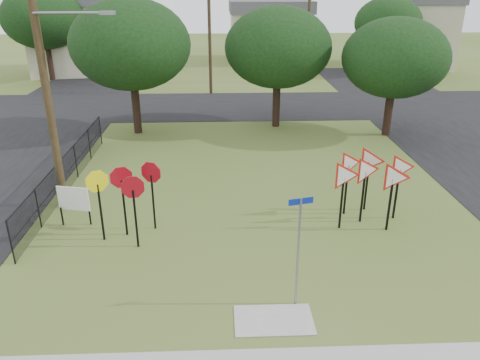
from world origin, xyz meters
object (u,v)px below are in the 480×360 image
Objects in this scene: stop_sign_cluster at (126,187)px; info_board at (73,200)px; yield_sign_cluster at (373,173)px; street_name_sign at (298,246)px.

info_board is at bearing 155.07° from stop_sign_cluster.
info_board is (-2.08, 0.97, -0.88)m from stop_sign_cluster.
yield_sign_cluster is 10.40m from info_board.
street_name_sign is at bearing -37.03° from stop_sign_cluster.
yield_sign_cluster reaches higher than stop_sign_cluster.
street_name_sign is at bearing -33.79° from info_board.
info_board is at bearing 179.06° from yield_sign_cluster.
yield_sign_cluster is 2.23× the size of info_board.
street_name_sign reaches higher than info_board.
stop_sign_cluster is at bearing 142.97° from street_name_sign.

